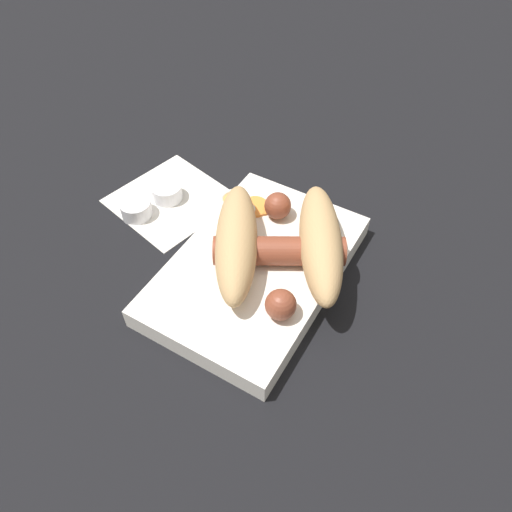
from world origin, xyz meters
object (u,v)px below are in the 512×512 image
bread_roll (279,242)px  condiment_cup_far (136,210)px  sausage (279,251)px  food_tray (256,269)px  condiment_cup_near (167,193)px

bread_roll → condiment_cup_far: bread_roll is taller
sausage → food_tray: bearing=-56.4°
condiment_cup_near → condiment_cup_far: 0.05m
bread_roll → food_tray: bearing=-44.7°
food_tray → bread_roll: size_ratio=1.18×
food_tray → sausage: sausage is taller
food_tray → condiment_cup_near: food_tray is taller
condiment_cup_far → condiment_cup_near: bearing=162.0°
food_tray → condiment_cup_far: bearing=-93.0°
sausage → bread_roll: bearing=-140.7°
bread_roll → sausage: bearing=39.3°
sausage → condiment_cup_far: (0.00, -0.22, -0.04)m
bread_roll → condiment_cup_far: 0.22m
sausage → condiment_cup_near: size_ratio=3.95×
food_tray → sausage: bearing=123.6°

